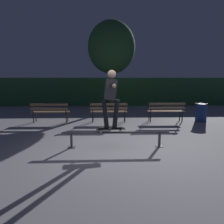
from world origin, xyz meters
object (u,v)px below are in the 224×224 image
object	(u,v)px
skateboarder	(111,94)
park_bench_leftmost	(50,110)
skateboard	(111,129)
trash_can	(201,112)
tree_behind_benches	(111,48)
park_bench_right_center	(166,110)
park_bench_left_center	(109,110)
grind_rail	(116,135)

from	to	relation	value
skateboarder	park_bench_leftmost	distance (m)	4.38
skateboard	trash_can	size ratio (longest dim) A/B	0.99
skateboard	tree_behind_benches	xyz separation A→B (m)	(0.30, 7.15, 3.25)
park_bench_leftmost	park_bench_right_center	bearing A→B (deg)	0.00
park_bench_leftmost	tree_behind_benches	world-z (taller)	tree_behind_benches
skateboard	park_bench_right_center	distance (m)	4.34
park_bench_left_center	tree_behind_benches	size ratio (longest dim) A/B	0.30
skateboarder	park_bench_leftmost	bearing A→B (deg)	125.72
park_bench_left_center	trash_can	distance (m)	4.14
skateboard	park_bench_right_center	size ratio (longest dim) A/B	0.49
park_bench_left_center	park_bench_right_center	xyz separation A→B (m)	(2.54, 0.00, 0.00)
park_bench_right_center	tree_behind_benches	distance (m)	5.39
skateboard	park_bench_leftmost	size ratio (longest dim) A/B	0.49
park_bench_leftmost	park_bench_right_center	xyz separation A→B (m)	(5.08, 0.00, 0.00)
grind_rail	trash_can	world-z (taller)	trash_can
park_bench_right_center	tree_behind_benches	xyz separation A→B (m)	(-2.28, 3.67, 3.22)
skateboarder	park_bench_right_center	bearing A→B (deg)	53.48
tree_behind_benches	skateboard	bearing A→B (deg)	-92.43
grind_rail	park_bench_leftmost	size ratio (longest dim) A/B	1.82
park_bench_left_center	tree_behind_benches	distance (m)	4.89
park_bench_right_center	trash_can	xyz separation A→B (m)	(1.60, 0.03, -0.12)
skateboard	park_bench_leftmost	world-z (taller)	park_bench_leftmost
park_bench_leftmost	park_bench_right_center	distance (m)	5.08
tree_behind_benches	trash_can	world-z (taller)	tree_behind_benches
grind_rail	park_bench_leftmost	bearing A→B (deg)	127.20
grind_rail	park_bench_right_center	world-z (taller)	park_bench_right_center
skateboarder	tree_behind_benches	size ratio (longest dim) A/B	0.29
grind_rail	tree_behind_benches	size ratio (longest dim) A/B	0.55
grind_rail	tree_behind_benches	bearing A→B (deg)	88.71
skateboarder	park_bench_left_center	distance (m)	3.60
skateboard	skateboarder	distance (m)	0.94
park_bench_leftmost	park_bench_right_center	size ratio (longest dim) A/B	1.00
skateboarder	park_bench_left_center	xyz separation A→B (m)	(0.04, 3.48, -0.91)
skateboard	grind_rail	bearing A→B (deg)	0.00
tree_behind_benches	trash_can	distance (m)	6.28
skateboard	trash_can	xyz separation A→B (m)	(4.18, 3.52, -0.09)
skateboard	skateboarder	world-z (taller)	skateboarder
skateboard	tree_behind_benches	size ratio (longest dim) A/B	0.15
park_bench_right_center	tree_behind_benches	world-z (taller)	tree_behind_benches
skateboard	park_bench_left_center	world-z (taller)	park_bench_left_center
tree_behind_benches	trash_can	xyz separation A→B (m)	(3.88, -3.64, -3.34)
tree_behind_benches	park_bench_left_center	bearing A→B (deg)	-94.11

